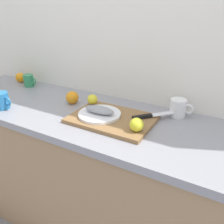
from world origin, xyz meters
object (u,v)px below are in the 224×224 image
object	(u,v)px
lemon_0	(92,99)
coffee_mug_2	(178,108)
white_plate	(100,114)
fish_fillet	(99,110)
chef_knife	(151,115)
coffee_mug_0	(1,101)
orange_0	(20,78)
coffee_mug_1	(29,81)
cutting_board	(112,119)

from	to	relation	value
lemon_0	coffee_mug_2	xyz separation A→B (m)	(0.48, 0.13, -0.00)
coffee_mug_2	lemon_0	bearing A→B (deg)	-164.84
white_plate	fish_fillet	xyz separation A→B (m)	(-0.00, 0.00, 0.03)
chef_knife	lemon_0	bearing A→B (deg)	133.20
coffee_mug_2	coffee_mug_0	bearing A→B (deg)	-156.64
coffee_mug_0	orange_0	bearing A→B (deg)	126.89
orange_0	lemon_0	bearing A→B (deg)	-9.98
coffee_mug_1	orange_0	bearing A→B (deg)	164.43
lemon_0	coffee_mug_0	distance (m)	0.54
white_plate	fish_fillet	size ratio (longest dim) A/B	1.33
fish_fillet	coffee_mug_2	xyz separation A→B (m)	(0.36, 0.24, -0.00)
coffee_mug_2	cutting_board	bearing A→B (deg)	-142.03
white_plate	coffee_mug_2	bearing A→B (deg)	33.82
fish_fillet	chef_knife	world-z (taller)	fish_fillet
fish_fillet	coffee_mug_0	world-z (taller)	coffee_mug_0
orange_0	white_plate	bearing A→B (deg)	-15.55
coffee_mug_1	orange_0	xyz separation A→B (m)	(-0.14, 0.04, -0.01)
coffee_mug_1	orange_0	size ratio (longest dim) A/B	1.52
fish_fillet	cutting_board	bearing A→B (deg)	11.50
cutting_board	chef_knife	bearing A→B (deg)	29.65
coffee_mug_1	coffee_mug_0	bearing A→B (deg)	-65.31
chef_knife	coffee_mug_1	distance (m)	1.00
fish_fillet	lemon_0	bearing A→B (deg)	136.78
coffee_mug_1	coffee_mug_2	bearing A→B (deg)	1.70
lemon_0	coffee_mug_1	size ratio (longest dim) A/B	0.53
fish_fillet	coffee_mug_2	size ratio (longest dim) A/B	1.35
white_plate	lemon_0	bearing A→B (deg)	136.78
chef_knife	coffee_mug_1	size ratio (longest dim) A/B	2.07
coffee_mug_1	lemon_0	bearing A→B (deg)	-8.73
fish_fillet	coffee_mug_2	world-z (taller)	coffee_mug_2
coffee_mug_1	coffee_mug_2	xyz separation A→B (m)	(1.11, 0.03, 0.00)
white_plate	coffee_mug_1	size ratio (longest dim) A/B	2.03
fish_fillet	chef_knife	distance (m)	0.28
white_plate	coffee_mug_1	world-z (taller)	coffee_mug_1
cutting_board	coffee_mug_0	size ratio (longest dim) A/B	3.40
coffee_mug_0	fish_fillet	bearing A→B (deg)	15.83
white_plate	fish_fillet	distance (m)	0.03
cutting_board	fish_fillet	xyz separation A→B (m)	(-0.07, -0.01, 0.04)
chef_knife	coffee_mug_0	distance (m)	0.88
fish_fillet	coffee_mug_1	world-z (taller)	coffee_mug_1
coffee_mug_2	chef_knife	bearing A→B (deg)	-131.48
coffee_mug_1	orange_0	world-z (taller)	coffee_mug_1
white_plate	coffee_mug_0	size ratio (longest dim) A/B	1.79
fish_fillet	orange_0	world-z (taller)	orange_0
cutting_board	fish_fillet	bearing A→B (deg)	-168.50
coffee_mug_0	coffee_mug_2	xyz separation A→B (m)	(0.94, 0.41, -0.00)
cutting_board	orange_0	distance (m)	0.98
white_plate	chef_knife	bearing A→B (deg)	25.10
white_plate	coffee_mug_0	world-z (taller)	coffee_mug_0
lemon_0	coffee_mug_2	bearing A→B (deg)	15.16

